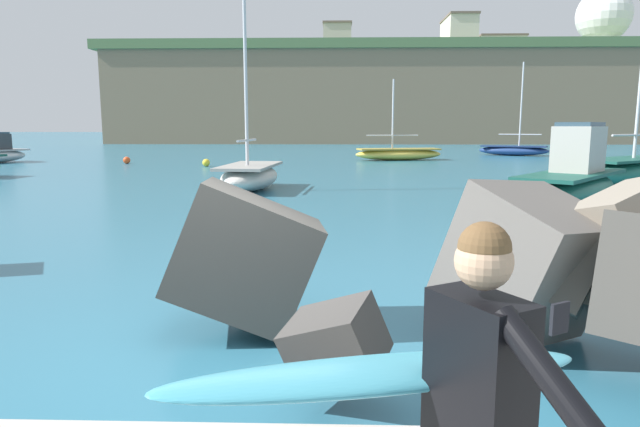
{
  "coord_description": "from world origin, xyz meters",
  "views": [
    {
      "loc": [
        0.88,
        -5.45,
        2.35
      ],
      "look_at": [
        0.7,
        0.5,
        1.4
      ],
      "focal_mm": 30.96,
      "sensor_mm": 36.0,
      "label": 1
    }
  ],
  "objects_px": {
    "radar_dome": "(603,19)",
    "station_building_central": "(337,43)",
    "surfer_with_board": "(450,405)",
    "boat_near_centre": "(398,154)",
    "boat_near_left": "(627,171)",
    "boat_mid_right": "(514,150)",
    "boat_mid_centre": "(250,175)",
    "boat_near_right": "(573,180)",
    "station_building_west": "(459,35)",
    "mooring_buoy_inner": "(206,163)",
    "station_building_east": "(499,49)",
    "mooring_buoy_middle": "(127,160)"
  },
  "relations": [
    {
      "from": "boat_mid_centre",
      "to": "mooring_buoy_inner",
      "type": "relative_size",
      "value": 17.9
    },
    {
      "from": "surfer_with_board",
      "to": "station_building_west",
      "type": "height_order",
      "value": "station_building_west"
    },
    {
      "from": "mooring_buoy_inner",
      "to": "mooring_buoy_middle",
      "type": "distance_m",
      "value": 5.91
    },
    {
      "from": "boat_mid_centre",
      "to": "mooring_buoy_middle",
      "type": "height_order",
      "value": "boat_mid_centre"
    },
    {
      "from": "boat_mid_centre",
      "to": "station_building_west",
      "type": "height_order",
      "value": "station_building_west"
    },
    {
      "from": "boat_near_left",
      "to": "station_building_west",
      "type": "distance_m",
      "value": 65.3
    },
    {
      "from": "boat_near_centre",
      "to": "boat_near_right",
      "type": "relative_size",
      "value": 1.13
    },
    {
      "from": "boat_near_centre",
      "to": "boat_mid_right",
      "type": "xyz_separation_m",
      "value": [
        9.84,
        6.34,
        0.01
      ]
    },
    {
      "from": "radar_dome",
      "to": "station_building_west",
      "type": "relative_size",
      "value": 1.39
    },
    {
      "from": "station_building_central",
      "to": "mooring_buoy_inner",
      "type": "bearing_deg",
      "value": -96.95
    },
    {
      "from": "surfer_with_board",
      "to": "boat_near_right",
      "type": "height_order",
      "value": "boat_near_right"
    },
    {
      "from": "boat_near_left",
      "to": "station_building_central",
      "type": "distance_m",
      "value": 75.35
    },
    {
      "from": "boat_mid_right",
      "to": "station_building_west",
      "type": "bearing_deg",
      "value": 84.55
    },
    {
      "from": "surfer_with_board",
      "to": "station_building_west",
      "type": "bearing_deg",
      "value": 78.07
    },
    {
      "from": "boat_near_centre",
      "to": "mooring_buoy_middle",
      "type": "relative_size",
      "value": 14.26
    },
    {
      "from": "boat_near_left",
      "to": "mooring_buoy_inner",
      "type": "distance_m",
      "value": 21.45
    },
    {
      "from": "boat_near_right",
      "to": "boat_mid_centre",
      "type": "bearing_deg",
      "value": 159.68
    },
    {
      "from": "boat_mid_right",
      "to": "station_building_west",
      "type": "xyz_separation_m",
      "value": [
        3.87,
        40.52,
        15.16
      ]
    },
    {
      "from": "surfer_with_board",
      "to": "boat_near_left",
      "type": "bearing_deg",
      "value": 61.17
    },
    {
      "from": "boat_near_centre",
      "to": "station_building_west",
      "type": "relative_size",
      "value": 0.75
    },
    {
      "from": "surfer_with_board",
      "to": "boat_near_centre",
      "type": "height_order",
      "value": "boat_near_centre"
    },
    {
      "from": "station_building_west",
      "to": "station_building_east",
      "type": "bearing_deg",
      "value": 52.76
    },
    {
      "from": "boat_near_right",
      "to": "station_building_east",
      "type": "xyz_separation_m",
      "value": [
        20.71,
        81.4,
        14.46
      ]
    },
    {
      "from": "boat_mid_right",
      "to": "boat_near_right",
      "type": "bearing_deg",
      "value": -104.26
    },
    {
      "from": "radar_dome",
      "to": "station_building_central",
      "type": "height_order",
      "value": "radar_dome"
    },
    {
      "from": "boat_mid_right",
      "to": "mooring_buoy_middle",
      "type": "bearing_deg",
      "value": -159.02
    },
    {
      "from": "boat_near_centre",
      "to": "surfer_with_board",
      "type": "bearing_deg",
      "value": -96.05
    },
    {
      "from": "mooring_buoy_inner",
      "to": "station_building_west",
      "type": "distance_m",
      "value": 60.92
    },
    {
      "from": "boat_near_right",
      "to": "radar_dome",
      "type": "xyz_separation_m",
      "value": [
        37.18,
        80.04,
        18.99
      ]
    },
    {
      "from": "boat_near_right",
      "to": "mooring_buoy_middle",
      "type": "relative_size",
      "value": 12.64
    },
    {
      "from": "boat_mid_right",
      "to": "station_building_central",
      "type": "bearing_deg",
      "value": 105.61
    },
    {
      "from": "boat_near_right",
      "to": "radar_dome",
      "type": "height_order",
      "value": "radar_dome"
    },
    {
      "from": "boat_near_right",
      "to": "radar_dome",
      "type": "bearing_deg",
      "value": 65.09
    },
    {
      "from": "boat_mid_right",
      "to": "mooring_buoy_middle",
      "type": "distance_m",
      "value": 29.12
    },
    {
      "from": "boat_mid_right",
      "to": "mooring_buoy_middle",
      "type": "xyz_separation_m",
      "value": [
        -27.19,
        -10.42,
        -0.24
      ]
    },
    {
      "from": "radar_dome",
      "to": "surfer_with_board",
      "type": "bearing_deg",
      "value": -114.84
    },
    {
      "from": "boat_near_centre",
      "to": "station_building_east",
      "type": "relative_size",
      "value": 0.81
    },
    {
      "from": "radar_dome",
      "to": "station_building_central",
      "type": "xyz_separation_m",
      "value": [
        -44.06,
        -1.68,
        -3.81
      ]
    },
    {
      "from": "boat_near_right",
      "to": "boat_mid_right",
      "type": "xyz_separation_m",
      "value": [
        7.15,
        28.13,
        -0.3
      ]
    },
    {
      "from": "station_building_central",
      "to": "station_building_east",
      "type": "relative_size",
      "value": 1.0
    },
    {
      "from": "surfer_with_board",
      "to": "boat_near_left",
      "type": "distance_m",
      "value": 22.62
    },
    {
      "from": "surfer_with_board",
      "to": "station_building_central",
      "type": "height_order",
      "value": "station_building_central"
    },
    {
      "from": "boat_mid_centre",
      "to": "radar_dome",
      "type": "relative_size",
      "value": 0.67
    },
    {
      "from": "mooring_buoy_middle",
      "to": "station_building_west",
      "type": "height_order",
      "value": "station_building_west"
    },
    {
      "from": "boat_mid_right",
      "to": "station_building_east",
      "type": "relative_size",
      "value": 0.93
    },
    {
      "from": "surfer_with_board",
      "to": "boat_near_centre",
      "type": "xyz_separation_m",
      "value": [
        3.83,
        36.16,
        -0.82
      ]
    },
    {
      "from": "radar_dome",
      "to": "station_building_central",
      "type": "bearing_deg",
      "value": -177.81
    },
    {
      "from": "boat_near_centre",
      "to": "station_building_east",
      "type": "bearing_deg",
      "value": 68.56
    },
    {
      "from": "surfer_with_board",
      "to": "boat_near_centre",
      "type": "bearing_deg",
      "value": 83.95
    },
    {
      "from": "boat_mid_centre",
      "to": "radar_dome",
      "type": "bearing_deg",
      "value": 58.19
    }
  ]
}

